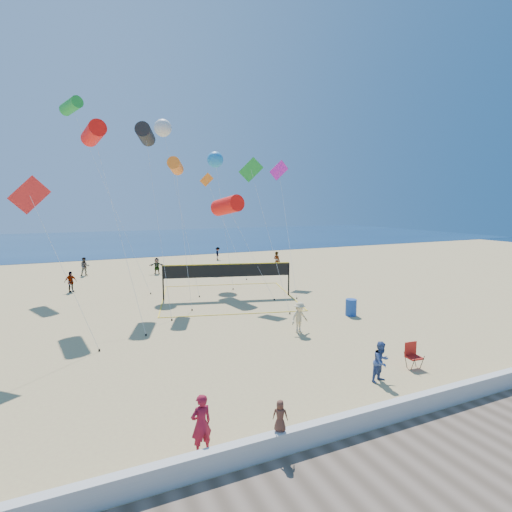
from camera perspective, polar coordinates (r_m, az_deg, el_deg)
name	(u,v)px	position (r m, az deg, el deg)	size (l,w,h in m)	color
ground	(295,389)	(14.65, 5.56, -18.34)	(120.00, 120.00, 0.00)	tan
ocean	(116,240)	(73.95, -19.37, 2.12)	(140.00, 50.00, 0.03)	#10284E
seawall	(349,423)	(12.32, 13.17, -22.27)	(32.00, 0.30, 0.60)	silver
boardwalk	(402,477)	(11.22, 20.19, -27.54)	(32.00, 3.60, 0.03)	brown
woman	(201,424)	(11.13, -7.83, -22.68)	(0.58, 0.38, 1.58)	maroon
toddler	(280,416)	(10.97, 3.47, -21.81)	(0.40, 0.26, 0.82)	brown
bystander_a	(381,362)	(15.49, 17.46, -14.19)	(0.72, 0.56, 1.48)	#344982
bystander_b	(299,317)	(20.12, 6.23, -8.71)	(1.01, 0.58, 1.56)	beige
far_person_0	(71,282)	(31.98, -24.98, -3.35)	(0.89, 0.37, 1.51)	gray
far_person_1	(157,266)	(37.59, -13.99, -1.37)	(1.37, 0.44, 1.47)	gray
far_person_2	(277,261)	(37.95, 2.98, -0.76)	(0.69, 0.45, 1.89)	gray
far_person_3	(85,267)	(38.71, -23.27, -1.39)	(0.79, 0.62, 1.63)	gray
far_person_4	(218,253)	(45.91, -5.48, 0.37)	(0.93, 0.54, 1.44)	gray
camp_chair	(412,354)	(17.16, 21.44, -12.85)	(0.58, 0.70, 1.10)	#A51912
trash_barrel	(351,307)	(23.70, 13.42, -7.15)	(0.63, 0.63, 0.94)	#173F96
volleyball_net	(227,274)	(27.21, -4.10, -2.64)	(10.71, 10.60, 2.35)	black
kite_0	(94,133)	(26.73, -22.19, 15.91)	(2.27, 8.49, 11.22)	#F8110B
kite_1	(145,134)	(28.46, -15.52, 16.39)	(1.69, 7.77, 11.57)	black
kite_2	(176,166)	(27.50, -11.43, 12.47)	(1.51, 4.96, 9.39)	orange
kite_3	(33,202)	(19.53, -29.27, 6.70)	(3.24, 1.72, 7.57)	red
kite_4	(253,176)	(27.60, -0.47, 11.33)	(1.56, 6.16, 9.54)	green
kite_5	(280,176)	(34.50, 3.41, 11.35)	(3.78, 8.27, 10.10)	#DD1FC4
kite_6	(163,128)	(34.17, -13.16, 17.37)	(1.82, 7.89, 13.06)	silver
kite_7	(215,160)	(34.93, -5.85, 13.52)	(1.41, 6.30, 10.76)	#1F80CE
kite_8	(71,106)	(36.88, -24.89, 18.86)	(5.34, 9.06, 14.73)	green
kite_9	(209,187)	(40.43, -6.67, 9.82)	(1.28, 9.08, 9.48)	orange
kite_10	(227,206)	(29.41, -4.13, 7.19)	(2.51, 6.09, 7.03)	#F8110B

